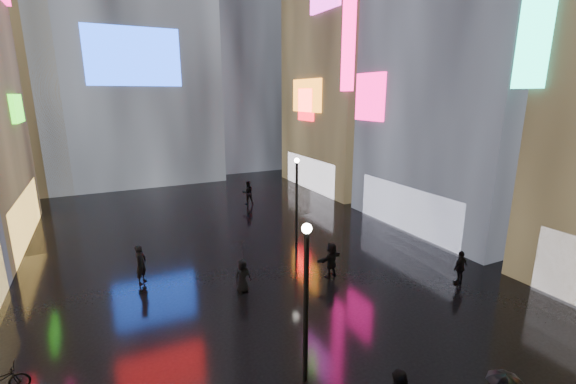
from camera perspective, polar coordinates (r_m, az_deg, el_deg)
ground at (r=23.85m, az=-8.54°, el=-7.43°), size 140.00×140.00×0.00m
building_right_far at (r=38.82m, az=10.30°, el=21.76°), size 10.28×12.00×28.00m
tower_flank_right at (r=50.39m, az=-8.53°, el=23.51°), size 12.00×12.00×34.00m
lamp_near at (r=11.84m, az=2.68°, el=-15.06°), size 0.30×0.30×5.20m
lamp_far at (r=22.74m, az=1.29°, el=-0.54°), size 0.30×0.30×5.20m
pedestrian_3 at (r=20.21m, az=24.17°, el=-10.15°), size 1.01×0.54×1.65m
pedestrian_4 at (r=17.94m, az=-6.74°, el=-12.26°), size 0.80×0.57×1.53m
pedestrian_5 at (r=19.26m, az=6.41°, el=-9.96°), size 1.70×0.96×1.75m
pedestrian_6 at (r=19.78m, az=-20.94°, el=-9.97°), size 0.76×0.82×1.88m
pedestrian_7 at (r=31.63m, az=-5.96°, el=-0.09°), size 1.02×0.84×1.92m
umbrella_2 at (r=17.43m, az=-6.85°, el=-8.70°), size 1.16×1.14×0.89m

